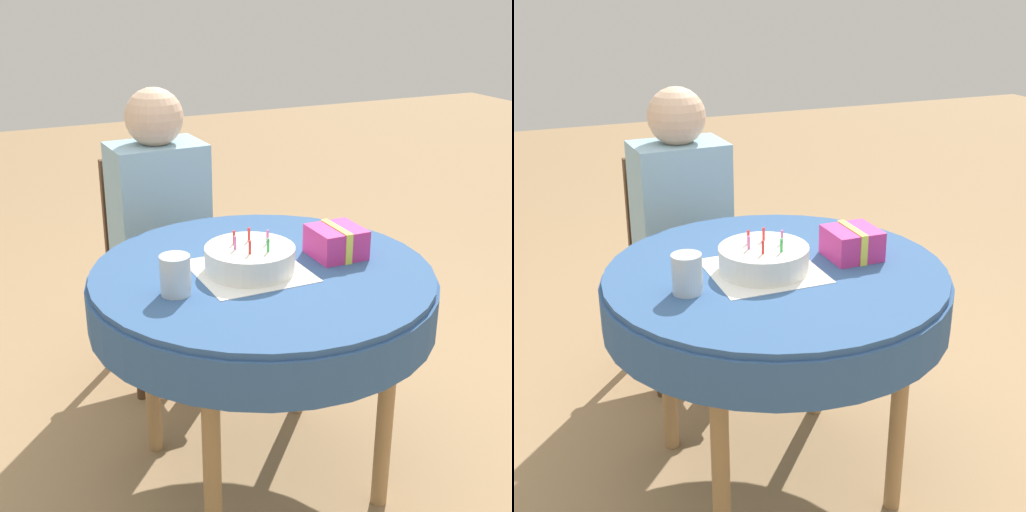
{
  "view_description": "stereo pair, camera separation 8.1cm",
  "coord_description": "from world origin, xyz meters",
  "views": [
    {
      "loc": [
        -0.82,
        -1.73,
        1.54
      ],
      "look_at": [
        -0.02,
        -0.0,
        0.78
      ],
      "focal_mm": 50.0,
      "sensor_mm": 36.0,
      "label": 1
    },
    {
      "loc": [
        -0.74,
        -1.76,
        1.54
      ],
      "look_at": [
        -0.02,
        -0.0,
        0.78
      ],
      "focal_mm": 50.0,
      "sensor_mm": 36.0,
      "label": 2
    }
  ],
  "objects": [
    {
      "name": "ground_plane",
      "position": [
        0.0,
        0.0,
        0.0
      ],
      "size": [
        12.0,
        12.0,
        0.0
      ],
      "primitive_type": "plane",
      "color": "#A37F56"
    },
    {
      "name": "dining_table",
      "position": [
        0.0,
        0.0,
        0.64
      ],
      "size": [
        1.02,
        1.02,
        0.73
      ],
      "color": "#335689",
      "rests_on": "ground_plane"
    },
    {
      "name": "chair",
      "position": [
        -0.07,
        0.83,
        0.48
      ],
      "size": [
        0.39,
        0.39,
        0.87
      ],
      "rotation": [
        0.0,
        0.0,
        0.03
      ],
      "color": "#4C331E",
      "rests_on": "ground_plane"
    },
    {
      "name": "person",
      "position": [
        -0.07,
        0.75,
        0.7
      ],
      "size": [
        0.35,
        0.34,
        1.16
      ],
      "rotation": [
        0.0,
        0.0,
        0.03
      ],
      "color": "#DBB293",
      "rests_on": "ground_plane"
    },
    {
      "name": "napkin",
      "position": [
        -0.04,
        -0.0,
        0.73
      ],
      "size": [
        0.31,
        0.31,
        0.0
      ],
      "color": "white",
      "rests_on": "dining_table"
    },
    {
      "name": "birthday_cake",
      "position": [
        -0.04,
        -0.0,
        0.77
      ],
      "size": [
        0.26,
        0.26,
        0.11
      ],
      "color": "white",
      "rests_on": "dining_table"
    },
    {
      "name": "drinking_glass",
      "position": [
        -0.28,
        -0.06,
        0.79
      ],
      "size": [
        0.08,
        0.08,
        0.11
      ],
      "color": "silver",
      "rests_on": "dining_table"
    },
    {
      "name": "gift_box",
      "position": [
        0.25,
        -0.0,
        0.78
      ],
      "size": [
        0.15,
        0.16,
        0.1
      ],
      "color": "#D13384",
      "rests_on": "dining_table"
    }
  ]
}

